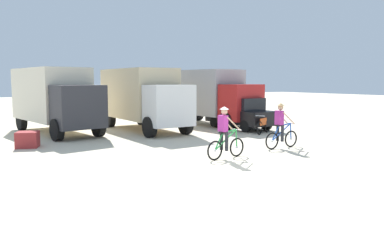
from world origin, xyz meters
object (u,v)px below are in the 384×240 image
object	(u,v)px
box_truck_tan_camper	(143,96)
cyclist_orange_shirt	(225,135)
bicycle_spare	(264,126)
cyclist_cowboy_hat	(281,127)
supply_crate	(28,140)
box_truck_grey_hauler	(208,94)
box_truck_cream_rv	(55,97)
sedan_parked	(241,113)

from	to	relation	value
box_truck_tan_camper	cyclist_orange_shirt	size ratio (longest dim) A/B	3.77
bicycle_spare	cyclist_cowboy_hat	bearing A→B (deg)	-122.36
supply_crate	cyclist_orange_shirt	bearing A→B (deg)	-46.67
box_truck_tan_camper	box_truck_grey_hauler	size ratio (longest dim) A/B	0.98
box_truck_cream_rv	box_truck_grey_hauler	world-z (taller)	same
sedan_parked	box_truck_tan_camper	bearing A→B (deg)	155.01
cyclist_orange_shirt	bicycle_spare	world-z (taller)	cyclist_orange_shirt
box_truck_cream_rv	cyclist_orange_shirt	world-z (taller)	box_truck_cream_rv
cyclist_cowboy_hat	supply_crate	world-z (taller)	cyclist_cowboy_hat
supply_crate	box_truck_tan_camper	bearing A→B (deg)	23.53
cyclist_cowboy_hat	box_truck_tan_camper	bearing A→B (deg)	106.66
sedan_parked	cyclist_orange_shirt	world-z (taller)	cyclist_orange_shirt
box_truck_cream_rv	cyclist_cowboy_hat	xyz separation A→B (m)	(6.78, -9.40, -1.03)
box_truck_tan_camper	bicycle_spare	bearing A→B (deg)	-43.57
cyclist_orange_shirt	supply_crate	xyz separation A→B (m)	(-5.58, 5.91, -0.52)
box_truck_tan_camper	box_truck_grey_hauler	distance (m)	4.49
sedan_parked	supply_crate	xyz separation A→B (m)	(-11.18, -0.42, -0.56)
box_truck_cream_rv	box_truck_tan_camper	xyz separation A→B (m)	(4.36, -1.29, 0.00)
cyclist_orange_shirt	box_truck_grey_hauler	bearing A→B (deg)	60.20
cyclist_orange_shirt	cyclist_cowboy_hat	xyz separation A→B (m)	(3.09, 0.51, 0.00)
box_truck_grey_hauler	supply_crate	world-z (taller)	box_truck_grey_hauler
box_truck_grey_hauler	cyclist_orange_shirt	xyz separation A→B (m)	(-5.15, -8.99, -1.03)
sedan_parked	cyclist_orange_shirt	distance (m)	8.45
sedan_parked	supply_crate	size ratio (longest dim) A/B	5.26
supply_crate	cyclist_cowboy_hat	bearing A→B (deg)	-31.90
sedan_parked	supply_crate	distance (m)	11.20
box_truck_cream_rv	sedan_parked	world-z (taller)	box_truck_cream_rv
cyclist_cowboy_hat	supply_crate	size ratio (longest dim) A/B	2.22
box_truck_cream_rv	box_truck_grey_hauler	size ratio (longest dim) A/B	1.01
cyclist_cowboy_hat	bicycle_spare	xyz separation A→B (m)	(2.29, 3.62, -0.45)
sedan_parked	bicycle_spare	bearing A→B (deg)	-95.64
cyclist_cowboy_hat	bicycle_spare	distance (m)	4.31
cyclist_cowboy_hat	box_truck_grey_hauler	bearing A→B (deg)	76.39
box_truck_grey_hauler	box_truck_cream_rv	bearing A→B (deg)	173.99
box_truck_cream_rv	sedan_parked	size ratio (longest dim) A/B	1.63
box_truck_grey_hauler	cyclist_orange_shirt	distance (m)	10.41
sedan_parked	supply_crate	world-z (taller)	sedan_parked
cyclist_orange_shirt	supply_crate	distance (m)	8.14
cyclist_cowboy_hat	supply_crate	distance (m)	10.23
box_truck_cream_rv	box_truck_tan_camper	distance (m)	4.54
box_truck_tan_camper	cyclist_cowboy_hat	distance (m)	8.53
box_truck_tan_camper	supply_crate	distance (m)	6.98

